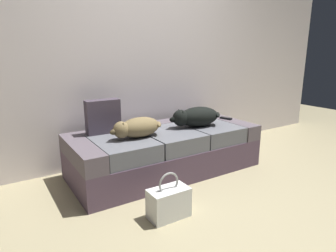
{
  "coord_description": "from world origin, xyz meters",
  "views": [
    {
      "loc": [
        -1.58,
        -1.54,
        1.28
      ],
      "look_at": [
        0.0,
        0.95,
        0.52
      ],
      "focal_mm": 31.24,
      "sensor_mm": 36.0,
      "label": 1
    }
  ],
  "objects_px": {
    "throw_pillow": "(103,117)",
    "handbag": "(169,202)",
    "dog_tan": "(137,128)",
    "tv_remote": "(226,118)",
    "couch": "(165,151)",
    "dog_dark": "(196,117)"
  },
  "relations": [
    {
      "from": "couch",
      "to": "handbag",
      "type": "distance_m",
      "value": 0.93
    },
    {
      "from": "couch",
      "to": "throw_pillow",
      "type": "height_order",
      "value": "throw_pillow"
    },
    {
      "from": "dog_dark",
      "to": "tv_remote",
      "type": "distance_m",
      "value": 0.54
    },
    {
      "from": "couch",
      "to": "throw_pillow",
      "type": "relative_size",
      "value": 5.89
    },
    {
      "from": "couch",
      "to": "tv_remote",
      "type": "height_order",
      "value": "tv_remote"
    },
    {
      "from": "dog_dark",
      "to": "handbag",
      "type": "relative_size",
      "value": 1.68
    },
    {
      "from": "throw_pillow",
      "to": "handbag",
      "type": "bearing_deg",
      "value": -82.82
    },
    {
      "from": "dog_tan",
      "to": "throw_pillow",
      "type": "height_order",
      "value": "throw_pillow"
    },
    {
      "from": "dog_dark",
      "to": "throw_pillow",
      "type": "distance_m",
      "value": 0.99
    },
    {
      "from": "couch",
      "to": "handbag",
      "type": "relative_size",
      "value": 5.29
    },
    {
      "from": "dog_tan",
      "to": "throw_pillow",
      "type": "distance_m",
      "value": 0.39
    },
    {
      "from": "dog_tan",
      "to": "handbag",
      "type": "relative_size",
      "value": 1.49
    },
    {
      "from": "dog_tan",
      "to": "tv_remote",
      "type": "xyz_separation_m",
      "value": [
        1.26,
        0.11,
        -0.09
      ]
    },
    {
      "from": "tv_remote",
      "to": "handbag",
      "type": "bearing_deg",
      "value": -165.1
    },
    {
      "from": "dog_tan",
      "to": "handbag",
      "type": "xyz_separation_m",
      "value": [
        -0.09,
        -0.7,
        -0.44
      ]
    },
    {
      "from": "throw_pillow",
      "to": "handbag",
      "type": "height_order",
      "value": "throw_pillow"
    },
    {
      "from": "throw_pillow",
      "to": "couch",
      "type": "bearing_deg",
      "value": -20.92
    },
    {
      "from": "dog_tan",
      "to": "handbag",
      "type": "height_order",
      "value": "dog_tan"
    },
    {
      "from": "dog_tan",
      "to": "tv_remote",
      "type": "relative_size",
      "value": 3.76
    },
    {
      "from": "dog_tan",
      "to": "throw_pillow",
      "type": "bearing_deg",
      "value": 123.97
    },
    {
      "from": "tv_remote",
      "to": "couch",
      "type": "bearing_deg",
      "value": 164.91
    },
    {
      "from": "dog_dark",
      "to": "throw_pillow",
      "type": "bearing_deg",
      "value": 162.97
    }
  ]
}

